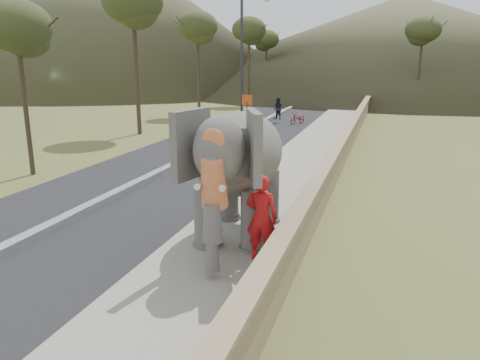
{
  "coord_description": "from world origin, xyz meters",
  "views": [
    {
      "loc": [
        3.4,
        -10.1,
        4.49
      ],
      "look_at": [
        0.2,
        0.05,
        1.7
      ],
      "focal_mm": 35.0,
      "sensor_mm": 36.0,
      "label": 1
    }
  ],
  "objects": [
    {
      "name": "road",
      "position": [
        -5.0,
        10.0,
        0.01
      ],
      "size": [
        7.0,
        120.0,
        0.03
      ],
      "primitive_type": "cube",
      "color": "black",
      "rests_on": "ground"
    },
    {
      "name": "parapet",
      "position": [
        1.65,
        10.0,
        0.55
      ],
      "size": [
        0.3,
        120.0,
        1.1
      ],
      "primitive_type": "cube",
      "color": "tan",
      "rests_on": "ground"
    },
    {
      "name": "ground",
      "position": [
        0.0,
        0.0,
        0.0
      ],
      "size": [
        160.0,
        160.0,
        0.0
      ],
      "primitive_type": "plane",
      "color": "olive",
      "rests_on": "ground"
    },
    {
      "name": "trees",
      "position": [
        1.0,
        29.18,
        3.99
      ],
      "size": [
        47.97,
        45.19,
        9.14
      ],
      "color": "#473828",
      "rests_on": "ground"
    },
    {
      "name": "median",
      "position": [
        -5.0,
        10.0,
        0.11
      ],
      "size": [
        0.35,
        120.0,
        0.22
      ],
      "primitive_type": "cube",
      "color": "black",
      "rests_on": "ground"
    },
    {
      "name": "hill_left",
      "position": [
        -38.0,
        55.0,
        11.0
      ],
      "size": [
        60.0,
        60.0,
        22.0
      ],
      "primitive_type": "cone",
      "color": "brown",
      "rests_on": "ground"
    },
    {
      "name": "elephant_and_man",
      "position": [
        0.02,
        0.61,
        1.76
      ],
      "size": [
        2.67,
        4.67,
        3.25
      ],
      "color": "slate",
      "rests_on": "ground"
    },
    {
      "name": "lamppost",
      "position": [
        -4.69,
        16.9,
        4.87
      ],
      "size": [
        1.76,
        0.36,
        8.0
      ],
      "color": "#2B2A2F",
      "rests_on": "ground"
    },
    {
      "name": "motorcyclist",
      "position": [
        -3.21,
        22.25,
        0.7
      ],
      "size": [
        2.45,
        1.74,
        1.8
      ],
      "color": "maroon",
      "rests_on": "ground"
    },
    {
      "name": "walkway",
      "position": [
        0.0,
        10.0,
        0.07
      ],
      "size": [
        3.0,
        120.0,
        0.15
      ],
      "primitive_type": "cube",
      "color": "#9E9687",
      "rests_on": "ground"
    },
    {
      "name": "hill_far",
      "position": [
        5.0,
        70.0,
        7.0
      ],
      "size": [
        80.0,
        80.0,
        14.0
      ],
      "primitive_type": "cone",
      "color": "brown",
      "rests_on": "ground"
    },
    {
      "name": "signboard",
      "position": [
        -4.5,
        16.36,
        1.64
      ],
      "size": [
        0.6,
        0.08,
        2.4
      ],
      "color": "#2D2D33",
      "rests_on": "ground"
    }
  ]
}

